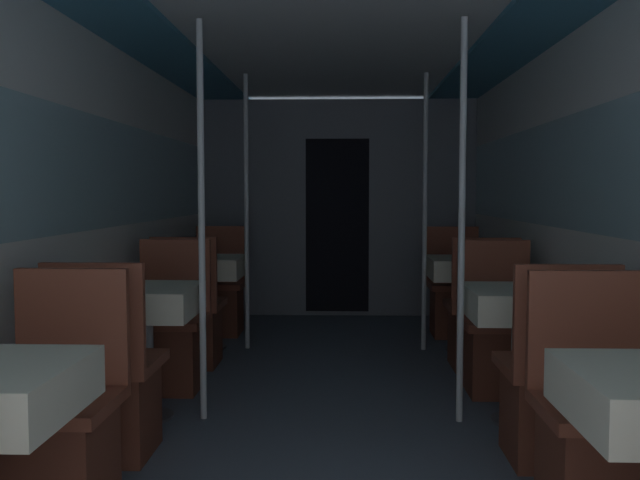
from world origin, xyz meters
TOP-DOWN VIEW (x-y plane):
  - wall_left at (-1.42, 2.77)m, footprint 0.05×8.34m
  - wall_right at (1.42, 2.77)m, footprint 0.05×8.34m
  - ceiling_panel at (0.00, 2.77)m, footprint 2.84×8.34m
  - bulkhead_far at (0.00, 5.93)m, footprint 2.78×0.09m
  - chair_left_far_0 at (-1.04, 1.36)m, footprint 0.46×0.46m
  - dining_table_left_1 at (-1.04, 2.56)m, footprint 0.59×0.59m
  - chair_left_near_1 at (-1.04, 1.97)m, footprint 0.46×0.46m
  - chair_left_far_1 at (-1.04, 3.14)m, footprint 0.46×0.46m
  - support_pole_left_1 at (-0.71, 2.56)m, footprint 0.04×0.04m
  - dining_table_left_2 at (-1.04, 4.34)m, footprint 0.59×0.59m
  - chair_left_near_2 at (-1.04, 3.76)m, footprint 0.46×0.46m
  - chair_left_far_2 at (-1.04, 4.93)m, footprint 0.46×0.46m
  - support_pole_left_2 at (-0.71, 4.34)m, footprint 0.04×0.04m
  - chair_right_far_0 at (1.04, 1.36)m, footprint 0.46×0.46m
  - dining_table_right_1 at (1.04, 2.56)m, footprint 0.59×0.59m
  - chair_right_near_1 at (1.04, 1.97)m, footprint 0.46×0.46m
  - chair_right_far_1 at (1.04, 3.14)m, footprint 0.46×0.46m
  - support_pole_right_1 at (0.71, 2.56)m, footprint 0.04×0.04m
  - dining_table_right_2 at (1.04, 4.34)m, footprint 0.59×0.59m
  - chair_right_near_2 at (1.04, 3.76)m, footprint 0.46×0.46m
  - chair_right_far_2 at (1.04, 4.93)m, footprint 0.46×0.46m
  - support_pole_right_2 at (0.71, 4.34)m, footprint 0.04×0.04m

SIDE VIEW (x-z plane):
  - chair_left_far_0 at x=-1.04m, z-range -0.18..0.77m
  - chair_left_near_1 at x=-1.04m, z-range -0.18..0.77m
  - chair_left_far_1 at x=-1.04m, z-range -0.18..0.77m
  - chair_left_near_2 at x=-1.04m, z-range -0.18..0.77m
  - chair_left_far_2 at x=-1.04m, z-range -0.18..0.77m
  - chair_right_far_0 at x=1.04m, z-range -0.18..0.77m
  - chair_right_near_1 at x=1.04m, z-range -0.18..0.77m
  - chair_right_far_1 at x=1.04m, z-range -0.18..0.77m
  - chair_right_near_2 at x=1.04m, z-range -0.18..0.77m
  - chair_right_far_2 at x=1.04m, z-range -0.18..0.77m
  - dining_table_left_1 at x=-1.04m, z-range 0.24..0.98m
  - dining_table_left_2 at x=-1.04m, z-range 0.24..0.98m
  - dining_table_right_1 at x=1.04m, z-range 0.24..0.98m
  - dining_table_right_2 at x=1.04m, z-range 0.24..0.98m
  - bulkhead_far at x=0.00m, z-range 0.00..2.18m
  - support_pole_left_1 at x=-0.71m, z-range 0.00..2.19m
  - support_pole_left_2 at x=-0.71m, z-range 0.00..2.19m
  - support_pole_right_1 at x=0.71m, z-range 0.00..2.19m
  - support_pole_right_2 at x=0.71m, z-range 0.00..2.19m
  - wall_left at x=-1.42m, z-range 0.04..2.23m
  - wall_right at x=1.42m, z-range 0.04..2.23m
  - ceiling_panel at x=0.00m, z-range 2.20..2.27m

